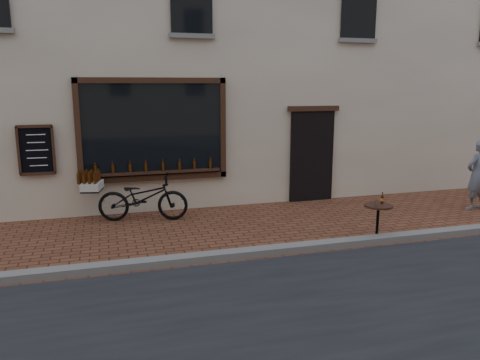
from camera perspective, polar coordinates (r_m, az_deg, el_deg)
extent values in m
plane|color=brown|center=(8.01, 6.45, -9.18)|extent=(90.00, 90.00, 0.00)
cube|color=slate|center=(8.16, 5.92, -8.32)|extent=(90.00, 0.25, 0.12)
cube|color=beige|center=(13.88, -4.06, 20.58)|extent=(28.00, 6.00, 10.00)
cube|color=black|center=(10.44, -10.52, 6.03)|extent=(3.00, 0.06, 2.00)
cube|color=black|center=(10.38, -10.73, 11.85)|extent=(3.24, 0.10, 0.12)
cube|color=black|center=(10.58, -10.30, 0.30)|extent=(3.24, 0.10, 0.12)
cube|color=black|center=(10.39, -19.14, 5.55)|extent=(0.12, 0.10, 2.24)
cube|color=black|center=(10.69, -2.12, 6.34)|extent=(0.12, 0.10, 2.24)
cube|color=black|center=(10.50, -10.30, 0.94)|extent=(2.90, 0.16, 0.05)
cube|color=black|center=(11.55, 8.73, 2.86)|extent=(1.10, 0.10, 2.20)
cube|color=black|center=(11.41, 8.97, 8.61)|extent=(1.30, 0.10, 0.12)
cube|color=black|center=(10.51, -23.59, 3.37)|extent=(0.62, 0.04, 0.92)
cylinder|color=#3D1C07|center=(10.43, -17.16, 1.21)|extent=(0.06, 0.06, 0.19)
cylinder|color=#3D1C07|center=(10.43, -15.20, 1.32)|extent=(0.06, 0.06, 0.19)
cylinder|color=#3D1C07|center=(10.44, -13.25, 1.42)|extent=(0.06, 0.06, 0.19)
cylinder|color=#3D1C07|center=(10.46, -11.29, 1.53)|extent=(0.06, 0.06, 0.19)
cylinder|color=#3D1C07|center=(10.50, -9.35, 1.64)|extent=(0.06, 0.06, 0.19)
cylinder|color=#3D1C07|center=(10.55, -7.43, 1.74)|extent=(0.06, 0.06, 0.19)
cylinder|color=#3D1C07|center=(10.60, -5.52, 1.84)|extent=(0.06, 0.06, 0.19)
cylinder|color=#3D1C07|center=(10.67, -3.64, 1.93)|extent=(0.06, 0.06, 0.19)
cube|color=black|center=(12.06, 14.32, 19.71)|extent=(0.90, 0.06, 1.40)
imported|color=black|center=(10.04, -11.73, -2.12)|extent=(1.96, 1.02, 0.98)
cube|color=black|center=(10.18, -17.55, -1.16)|extent=(0.47, 0.59, 0.03)
cube|color=beige|center=(10.17, -17.58, -0.66)|extent=(0.47, 0.61, 0.15)
cylinder|color=#3D1C07|center=(9.92, -17.29, 0.13)|extent=(0.06, 0.06, 0.21)
cylinder|color=#3D1C07|center=(9.94, -17.90, 0.12)|extent=(0.06, 0.06, 0.21)
cylinder|color=#3D1C07|center=(9.97, -18.51, 0.11)|extent=(0.06, 0.06, 0.21)
cylinder|color=#3D1C07|center=(10.00, -19.11, 0.10)|extent=(0.06, 0.06, 0.21)
cylinder|color=#3D1C07|center=(10.04, -17.13, 0.27)|extent=(0.06, 0.06, 0.21)
cylinder|color=#3D1C07|center=(10.07, -17.73, 0.26)|extent=(0.06, 0.06, 0.21)
cylinder|color=#3D1C07|center=(10.09, -18.33, 0.25)|extent=(0.06, 0.06, 0.21)
cylinder|color=#3D1C07|center=(10.12, -18.93, 0.24)|extent=(0.06, 0.06, 0.21)
cylinder|color=#3D1C07|center=(10.17, -16.97, 0.42)|extent=(0.06, 0.06, 0.21)
cylinder|color=#3D1C07|center=(10.19, -17.56, 0.41)|extent=(0.06, 0.06, 0.21)
cylinder|color=#3D1C07|center=(10.22, -18.16, 0.40)|extent=(0.06, 0.06, 0.21)
cylinder|color=#3D1C07|center=(10.25, -18.75, 0.39)|extent=(0.06, 0.06, 0.21)
cylinder|color=#3D1C07|center=(10.29, -16.81, 0.56)|extent=(0.06, 0.06, 0.21)
cylinder|color=black|center=(9.11, 16.29, -6.91)|extent=(0.38, 0.38, 0.03)
cylinder|color=black|center=(9.01, 16.41, -5.00)|extent=(0.05, 0.05, 0.61)
cylinder|color=black|center=(8.93, 16.52, -3.03)|extent=(0.52, 0.52, 0.03)
cylinder|color=gold|center=(9.00, 16.94, -2.29)|extent=(0.05, 0.05, 0.05)
cylinder|color=white|center=(8.82, 16.29, -2.70)|extent=(0.07, 0.07, 0.11)
imported|color=slate|center=(11.93, 26.96, 0.55)|extent=(0.63, 0.46, 1.61)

